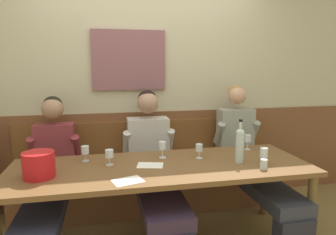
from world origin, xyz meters
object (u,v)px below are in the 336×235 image
Objects in this scene: person_left_seat at (154,164)px; wine_glass_near_bucket at (109,155)px; wine_glass_center_front at (163,146)px; wine_glass_center_rear at (248,139)px; wine_glass_left_end at (264,154)px; person_center_left_seat at (50,174)px; water_tumbler_right at (264,164)px; wine_bottle_clear_water at (240,144)px; wine_glass_mid_left at (199,149)px; dining_table at (162,173)px; wine_glass_by_bottle at (85,151)px; ice_bucket at (39,165)px; person_center_right_seat at (250,158)px; wall_bench at (149,184)px.

person_left_seat is 10.16× the size of wine_glass_near_bucket.
wine_glass_center_front is 0.86m from wine_glass_center_rear.
person_left_seat reaches higher than wine_glass_left_end.
person_center_left_seat reaches higher than water_tumbler_right.
wine_glass_mid_left is at bearing 148.87° from wine_bottle_clear_water.
wine_glass_near_bucket reaches higher than wine_glass_mid_left.
person_center_left_seat is at bearing 160.69° from dining_table.
wine_glass_near_bucket is 0.89× the size of wine_glass_left_end.
wine_glass_left_end is (1.44, -0.41, 0.01)m from wine_glass_by_bottle.
wine_glass_left_end is 1.82× the size of water_tumbler_right.
person_center_left_seat is 0.47m from ice_bucket.
wine_glass_center_front is 0.86m from water_tumbler_right.
ice_bucket is at bearing -179.13° from wine_bottle_clear_water.
wine_glass_center_rear reaches higher than water_tumbler_right.
dining_table is at bearing 5.17° from ice_bucket.
wine_glass_near_bucket is at bearing 19.06° from ice_bucket.
wine_glass_left_end is (-0.14, -0.50, 0.20)m from person_center_right_seat.
person_center_left_seat is 1.32m from wine_glass_mid_left.
person_center_left_seat is at bearing 170.92° from wine_glass_mid_left.
wall_bench is at bearing 130.11° from wine_bottle_clear_water.
ice_bucket is 1.58m from wine_bottle_clear_water.
ice_bucket is at bearing 174.00° from water_tumbler_right.
wine_glass_center_front is at bearing 155.10° from wine_glass_left_end.
person_left_seat reaches higher than wine_glass_near_bucket.
wine_bottle_clear_water is (0.67, -0.41, 0.26)m from person_left_seat.
wine_glass_center_rear is at bearing -141.29° from person_center_right_seat.
person_center_right_seat reaches higher than dining_table.
ice_bucket is 1.71m from water_tumbler_right.
wine_glass_center_rear is (0.08, 0.45, 0.01)m from wine_glass_left_end.
person_center_left_seat is at bearing 164.41° from wine_glass_left_end.
person_center_right_seat reaches higher than wine_glass_left_end.
wall_bench is at bearing 88.38° from person_left_seat.
person_center_left_seat is at bearing 172.48° from wine_glass_center_front.
person_left_seat is (0.92, 0.02, 0.02)m from person_center_left_seat.
person_center_right_seat reaches higher than wine_glass_near_bucket.
water_tumbler_right is at bearing -103.75° from wine_glass_center_rear.
person_left_seat is at bearing 1.37° from person_center_left_seat.
ice_bucket is 0.62× the size of wine_bottle_clear_water.
dining_table is 16.68× the size of wine_glass_center_front.
wine_glass_left_end reaches higher than wine_glass_by_bottle.
wine_glass_center_front reaches higher than wine_glass_left_end.
person_center_left_seat is at bearing 90.87° from ice_bucket.
person_center_right_seat is at bearing 9.89° from wine_glass_near_bucket.
wine_glass_left_end is at bearing -15.79° from wine_glass_by_bottle.
water_tumbler_right is (0.72, -0.46, -0.07)m from wine_glass_center_front.
ice_bucket reaches higher than wine_glass_center_front.
wine_glass_near_bucket is at bearing -147.75° from person_left_seat.
person_center_right_seat is 10.42× the size of wine_glass_mid_left.
dining_table is 0.68m from wine_glass_by_bottle.
person_center_left_seat is 1.90m from person_center_right_seat.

